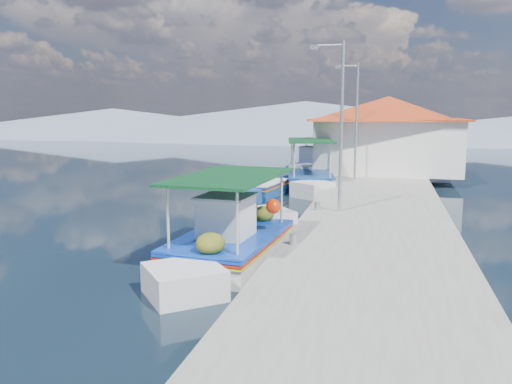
# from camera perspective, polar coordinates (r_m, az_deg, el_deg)

# --- Properties ---
(ground) EXTENTS (160.00, 160.00, 0.00)m
(ground) POSITION_cam_1_polar(r_m,az_deg,el_deg) (18.14, -6.12, -4.17)
(ground) COLOR black
(ground) RESTS_ON ground
(quay) EXTENTS (5.00, 44.00, 0.50)m
(quay) POSITION_cam_1_polar(r_m,az_deg,el_deg) (22.87, 13.31, -0.94)
(quay) COLOR #9D9A93
(quay) RESTS_ON ground
(bollards) EXTENTS (0.20, 17.20, 0.30)m
(bollards) POSITION_cam_1_polar(r_m,az_deg,el_deg) (22.20, 7.88, -0.03)
(bollards) COLOR #A5A8AD
(bollards) RESTS_ON quay
(main_caique) EXTENTS (2.74, 8.08, 2.67)m
(main_caique) POSITION_cam_1_polar(r_m,az_deg,el_deg) (14.39, -2.71, -5.57)
(main_caique) COLOR white
(main_caique) RESTS_ON ground
(caique_green_canopy) EXTENTS (3.22, 7.52, 2.86)m
(caique_green_canopy) POSITION_cam_1_polar(r_m,az_deg,el_deg) (27.42, 6.07, 1.29)
(caique_green_canopy) COLOR white
(caique_green_canopy) RESTS_ON ground
(caique_blue_hull) EXTENTS (2.22, 5.67, 1.02)m
(caique_blue_hull) POSITION_cam_1_polar(r_m,az_deg,el_deg) (25.14, 0.67, 0.27)
(caique_blue_hull) COLOR navy
(caique_blue_hull) RESTS_ON ground
(caique_far) EXTENTS (2.68, 7.32, 2.58)m
(caique_far) POSITION_cam_1_polar(r_m,az_deg,el_deg) (33.05, 6.16, 2.72)
(caique_far) COLOR white
(caique_far) RESTS_ON ground
(harbor_building) EXTENTS (10.49, 10.49, 4.40)m
(harbor_building) POSITION_cam_1_polar(r_m,az_deg,el_deg) (31.56, 14.33, 6.37)
(harbor_building) COLOR white
(harbor_building) RESTS_ON quay
(lamp_post_near) EXTENTS (1.21, 0.14, 6.00)m
(lamp_post_near) POSITION_cam_1_polar(r_m,az_deg,el_deg) (18.61, 9.15, 8.08)
(lamp_post_near) COLOR #A5A8AD
(lamp_post_near) RESTS_ON quay
(lamp_post_far) EXTENTS (1.21, 0.14, 6.00)m
(lamp_post_far) POSITION_cam_1_polar(r_m,az_deg,el_deg) (27.59, 10.86, 8.36)
(lamp_post_far) COLOR #A5A8AD
(lamp_post_far) RESTS_ON quay
(mountain_ridge) EXTENTS (171.40, 96.00, 5.50)m
(mountain_ridge) POSITION_cam_1_polar(r_m,az_deg,el_deg) (72.57, 14.63, 7.22)
(mountain_ridge) COLOR gray
(mountain_ridge) RESTS_ON ground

